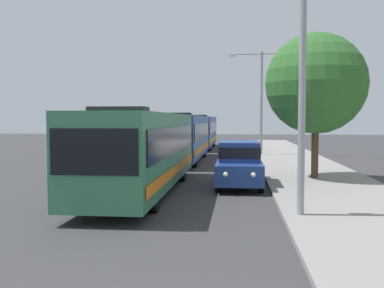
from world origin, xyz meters
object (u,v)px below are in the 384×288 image
at_px(white_suv, 239,162).
at_px(box_truck_oncoming, 173,130).
at_px(bus_lead, 143,149).
at_px(streetlamp_mid, 261,92).
at_px(roadside_tree, 316,84).
at_px(bus_second_in_line, 184,136).
at_px(bus_middle, 200,131).
at_px(streetlamp_near, 303,39).

bearing_deg(white_suv, box_truck_oncoming, 103.82).
height_order(bus_lead, streetlamp_mid, streetlamp_mid).
bearing_deg(white_suv, bus_lead, -153.55).
bearing_deg(box_truck_oncoming, roadside_tree, -68.32).
bearing_deg(bus_second_in_line, bus_middle, 90.00).
relative_size(bus_lead, box_truck_oncoming, 1.60).
bearing_deg(box_truck_oncoming, streetlamp_near, -75.86).
height_order(bus_lead, roadside_tree, roadside_tree).
bearing_deg(bus_lead, bus_second_in_line, 90.00).
xyz_separation_m(bus_lead, streetlamp_near, (5.40, -4.24, 3.35)).
relative_size(bus_lead, streetlamp_near, 1.49).
bearing_deg(bus_lead, streetlamp_mid, 73.02).
bearing_deg(streetlamp_mid, roadside_tree, -82.69).
relative_size(bus_middle, streetlamp_mid, 1.56).
distance_m(streetlamp_mid, roadside_tree, 13.80).
bearing_deg(streetlamp_mid, bus_lead, -106.98).
distance_m(bus_second_in_line, bus_middle, 13.39).
bearing_deg(bus_second_in_line, box_truck_oncoming, 100.76).
bearing_deg(streetlamp_near, box_truck_oncoming, 104.14).
bearing_deg(bus_middle, bus_second_in_line, -90.00).
distance_m(bus_middle, box_truck_oncoming, 5.17).
bearing_deg(bus_middle, streetlamp_near, -79.98).
bearing_deg(streetlamp_near, streetlamp_mid, 90.00).
bearing_deg(roadside_tree, streetlamp_near, -102.02).
distance_m(box_truck_oncoming, roadside_tree, 28.43).
xyz_separation_m(bus_lead, roadside_tree, (7.15, 4.00, 2.75)).
relative_size(streetlamp_near, streetlamp_mid, 1.02).
height_order(bus_second_in_line, bus_middle, same).
xyz_separation_m(bus_second_in_line, white_suv, (3.70, -11.09, -0.66)).
xyz_separation_m(bus_middle, white_suv, (3.70, -24.48, -0.66)).
relative_size(white_suv, streetlamp_mid, 0.61).
xyz_separation_m(bus_lead, streetlamp_mid, (5.40, 17.68, 3.22)).
distance_m(bus_second_in_line, box_truck_oncoming, 17.68).
relative_size(box_truck_oncoming, streetlamp_near, 0.93).
xyz_separation_m(streetlamp_mid, roadside_tree, (1.75, -13.68, -0.47)).
relative_size(box_truck_oncoming, streetlamp_mid, 0.95).
xyz_separation_m(bus_lead, bus_middle, (0.00, 26.32, 0.00)).
bearing_deg(streetlamp_mid, streetlamp_near, -90.00).
bearing_deg(bus_middle, bus_lead, -90.00).
relative_size(box_truck_oncoming, roadside_tree, 1.13).
distance_m(bus_lead, box_truck_oncoming, 30.48).
distance_m(box_truck_oncoming, streetlamp_near, 35.77).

